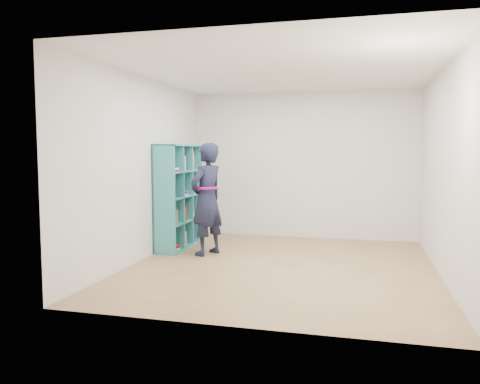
# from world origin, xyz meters

# --- Properties ---
(floor) EXTENTS (4.50, 4.50, 0.00)m
(floor) POSITION_xyz_m (0.00, 0.00, 0.00)
(floor) COLOR olive
(floor) RESTS_ON ground
(ceiling) EXTENTS (4.50, 4.50, 0.00)m
(ceiling) POSITION_xyz_m (0.00, 0.00, 2.60)
(ceiling) COLOR white
(ceiling) RESTS_ON wall_back
(wall_left) EXTENTS (0.02, 4.50, 2.60)m
(wall_left) POSITION_xyz_m (-2.00, 0.00, 1.30)
(wall_left) COLOR silver
(wall_left) RESTS_ON floor
(wall_right) EXTENTS (0.02, 4.50, 2.60)m
(wall_right) POSITION_xyz_m (2.00, 0.00, 1.30)
(wall_right) COLOR silver
(wall_right) RESTS_ON floor
(wall_back) EXTENTS (4.00, 0.02, 2.60)m
(wall_back) POSITION_xyz_m (0.00, 2.25, 1.30)
(wall_back) COLOR silver
(wall_back) RESTS_ON floor
(wall_front) EXTENTS (4.00, 0.02, 2.60)m
(wall_front) POSITION_xyz_m (0.00, -2.25, 1.30)
(wall_front) COLOR silver
(wall_front) RESTS_ON floor
(bookshelf) EXTENTS (0.36, 1.24, 1.66)m
(bookshelf) POSITION_xyz_m (-1.84, 0.87, 0.82)
(bookshelf) COLOR teal
(bookshelf) RESTS_ON floor
(person) EXTENTS (0.62, 0.72, 1.67)m
(person) POSITION_xyz_m (-1.20, 0.47, 0.84)
(person) COLOR black
(person) RESTS_ON floor
(smartphone) EXTENTS (0.05, 0.11, 0.14)m
(smartphone) POSITION_xyz_m (-1.30, 0.59, 0.95)
(smartphone) COLOR silver
(smartphone) RESTS_ON person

